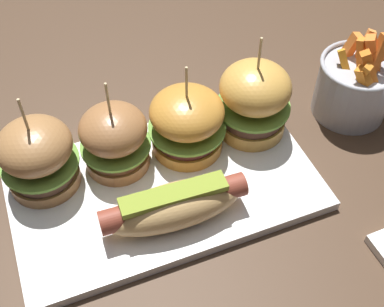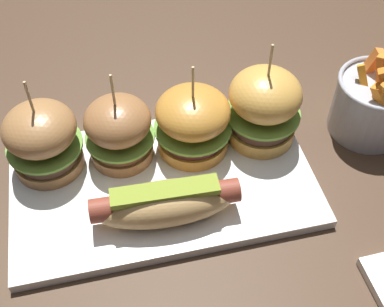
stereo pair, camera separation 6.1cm
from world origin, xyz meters
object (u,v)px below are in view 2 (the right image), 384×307
object	(u,v)px
platter_main	(163,183)
slider_far_right	(264,106)
slider_center_right	(193,122)
fries_bucket	(373,103)
hot_dog	(166,202)
slider_center_left	(119,130)
slider_far_left	(43,139)

from	to	relation	value
platter_main	slider_far_right	xyz separation A→B (m)	(0.14, 0.05, 0.06)
slider_center_right	fries_bucket	xyz separation A→B (m)	(0.25, -0.01, -0.01)
hot_dog	slider_center_left	size ratio (longest dim) A/B	1.29
slider_center_left	fries_bucket	world-z (taller)	slider_center_left
platter_main	slider_far_right	world-z (taller)	slider_far_right
slider_far_left	slider_far_right	world-z (taller)	slider_far_right
slider_center_right	slider_far_right	world-z (taller)	slider_far_right
platter_main	fries_bucket	bearing A→B (deg)	7.54
slider_center_left	platter_main	bearing A→B (deg)	-50.91
hot_dog	fries_bucket	bearing A→B (deg)	17.26
platter_main	slider_far_left	size ratio (longest dim) A/B	2.72
slider_center_left	slider_far_right	distance (m)	0.19
slider_far_left	slider_center_right	size ratio (longest dim) A/B	1.04
platter_main	hot_dog	xyz separation A→B (m)	(-0.01, -0.05, 0.03)
slider_far_left	slider_center_left	world-z (taller)	slider_far_left
hot_dog	slider_center_right	bearing A→B (deg)	61.48
hot_dog	slider_center_right	world-z (taller)	slider_center_right
slider_far_right	hot_dog	bearing A→B (deg)	-145.71
platter_main	slider_center_right	world-z (taller)	slider_center_right
hot_dog	slider_far_left	size ratio (longest dim) A/B	1.25
fries_bucket	slider_center_right	bearing A→B (deg)	178.01
fries_bucket	slider_center_left	bearing A→B (deg)	177.61
fries_bucket	slider_far_left	bearing A→B (deg)	177.61
fries_bucket	platter_main	bearing A→B (deg)	-172.46
hot_dog	slider_center_right	distance (m)	0.12
slider_center_right	slider_far_left	bearing A→B (deg)	177.08
slider_far_left	fries_bucket	size ratio (longest dim) A/B	1.00
hot_dog	fries_bucket	size ratio (longest dim) A/B	1.25
slider_far_left	slider_center_left	bearing A→B (deg)	-2.38
hot_dog	slider_center_right	xyz separation A→B (m)	(0.06, 0.10, 0.02)
slider_far_left	slider_center_left	distance (m)	0.09
slider_center_left	slider_center_right	size ratio (longest dim) A/B	1.01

